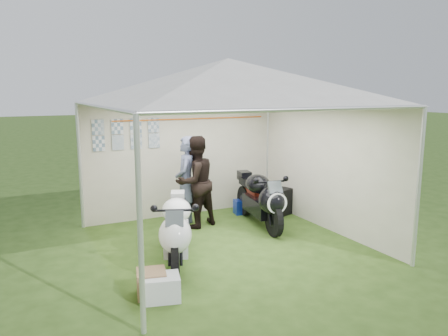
{
  "coord_description": "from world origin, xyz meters",
  "views": [
    {
      "loc": [
        -3.11,
        -6.15,
        2.53
      ],
      "look_at": [
        0.11,
        0.35,
        1.22
      ],
      "focal_mm": 35.0,
      "sensor_mm": 36.0,
      "label": 1
    }
  ],
  "objects_px": {
    "crate_0": "(161,288)",
    "equipment_box": "(277,202)",
    "canopy_tent": "(227,86)",
    "motorcycle_white": "(176,228)",
    "paddock_stand": "(244,207)",
    "crate_1": "(151,283)",
    "person_blue_jacket": "(186,182)",
    "motorcycle_black": "(261,198)",
    "person_dark_jacket": "(195,182)"
  },
  "relations": [
    {
      "from": "motorcycle_white",
      "to": "person_blue_jacket",
      "type": "distance_m",
      "value": 1.86
    },
    {
      "from": "motorcycle_black",
      "to": "crate_1",
      "type": "distance_m",
      "value": 3.22
    },
    {
      "from": "canopy_tent",
      "to": "motorcycle_white",
      "type": "bearing_deg",
      "value": -157.11
    },
    {
      "from": "crate_0",
      "to": "equipment_box",
      "type": "bearing_deg",
      "value": 37.0
    },
    {
      "from": "crate_1",
      "to": "person_dark_jacket",
      "type": "bearing_deg",
      "value": 56.17
    },
    {
      "from": "paddock_stand",
      "to": "crate_1",
      "type": "relative_size",
      "value": 1.1
    },
    {
      "from": "canopy_tent",
      "to": "motorcycle_black",
      "type": "distance_m",
      "value": 2.32
    },
    {
      "from": "paddock_stand",
      "to": "equipment_box",
      "type": "distance_m",
      "value": 0.69
    },
    {
      "from": "person_dark_jacket",
      "to": "crate_0",
      "type": "height_order",
      "value": "person_dark_jacket"
    },
    {
      "from": "canopy_tent",
      "to": "crate_0",
      "type": "distance_m",
      "value": 3.22
    },
    {
      "from": "motorcycle_white",
      "to": "crate_1",
      "type": "height_order",
      "value": "motorcycle_white"
    },
    {
      "from": "motorcycle_white",
      "to": "person_blue_jacket",
      "type": "bearing_deg",
      "value": 85.87
    },
    {
      "from": "crate_0",
      "to": "motorcycle_black",
      "type": "bearing_deg",
      "value": 36.92
    },
    {
      "from": "canopy_tent",
      "to": "motorcycle_black",
      "type": "relative_size",
      "value": 2.83
    },
    {
      "from": "motorcycle_black",
      "to": "person_blue_jacket",
      "type": "relative_size",
      "value": 1.18
    },
    {
      "from": "person_blue_jacket",
      "to": "canopy_tent",
      "type": "bearing_deg",
      "value": 38.31
    },
    {
      "from": "motorcycle_black",
      "to": "crate_0",
      "type": "distance_m",
      "value": 3.25
    },
    {
      "from": "canopy_tent",
      "to": "paddock_stand",
      "type": "bearing_deg",
      "value": 52.3
    },
    {
      "from": "canopy_tent",
      "to": "motorcycle_black",
      "type": "xyz_separation_m",
      "value": [
        0.98,
        0.55,
        -2.02
      ]
    },
    {
      "from": "canopy_tent",
      "to": "crate_0",
      "type": "relative_size",
      "value": 12.53
    },
    {
      "from": "equipment_box",
      "to": "motorcycle_white",
      "type": "bearing_deg",
      "value": -150.83
    },
    {
      "from": "canopy_tent",
      "to": "crate_1",
      "type": "xyz_separation_m",
      "value": [
        -1.67,
        -1.24,
        -2.42
      ]
    },
    {
      "from": "motorcycle_black",
      "to": "crate_1",
      "type": "bearing_deg",
      "value": -137.58
    },
    {
      "from": "canopy_tent",
      "to": "crate_0",
      "type": "bearing_deg",
      "value": -138.88
    },
    {
      "from": "canopy_tent",
      "to": "equipment_box",
      "type": "distance_m",
      "value": 3.07
    },
    {
      "from": "paddock_stand",
      "to": "motorcycle_black",
      "type": "bearing_deg",
      "value": -98.5
    },
    {
      "from": "paddock_stand",
      "to": "person_dark_jacket",
      "type": "distance_m",
      "value": 1.46
    },
    {
      "from": "person_blue_jacket",
      "to": "equipment_box",
      "type": "distance_m",
      "value": 2.02
    },
    {
      "from": "person_blue_jacket",
      "to": "crate_0",
      "type": "bearing_deg",
      "value": -0.28
    },
    {
      "from": "crate_0",
      "to": "paddock_stand",
      "type": "bearing_deg",
      "value": 46.3
    },
    {
      "from": "paddock_stand",
      "to": "crate_0",
      "type": "height_order",
      "value": "crate_0"
    },
    {
      "from": "person_blue_jacket",
      "to": "equipment_box",
      "type": "xyz_separation_m",
      "value": [
        1.93,
        -0.12,
        -0.58
      ]
    },
    {
      "from": "equipment_box",
      "to": "person_dark_jacket",
      "type": "bearing_deg",
      "value": 179.89
    },
    {
      "from": "person_blue_jacket",
      "to": "crate_1",
      "type": "distance_m",
      "value": 2.92
    },
    {
      "from": "motorcycle_white",
      "to": "crate_1",
      "type": "bearing_deg",
      "value": -106.29
    },
    {
      "from": "equipment_box",
      "to": "canopy_tent",
      "type": "bearing_deg",
      "value": -147.32
    },
    {
      "from": "person_dark_jacket",
      "to": "person_blue_jacket",
      "type": "relative_size",
      "value": 1.01
    },
    {
      "from": "motorcycle_white",
      "to": "equipment_box",
      "type": "distance_m",
      "value": 3.15
    },
    {
      "from": "motorcycle_black",
      "to": "person_blue_jacket",
      "type": "xyz_separation_m",
      "value": [
        -1.22,
        0.66,
        0.29
      ]
    },
    {
      "from": "canopy_tent",
      "to": "equipment_box",
      "type": "relative_size",
      "value": 10.57
    },
    {
      "from": "person_dark_jacket",
      "to": "motorcycle_white",
      "type": "bearing_deg",
      "value": 41.74
    },
    {
      "from": "person_blue_jacket",
      "to": "motorcycle_black",
      "type": "bearing_deg",
      "value": 88.8
    },
    {
      "from": "paddock_stand",
      "to": "equipment_box",
      "type": "height_order",
      "value": "equipment_box"
    },
    {
      "from": "paddock_stand",
      "to": "crate_1",
      "type": "xyz_separation_m",
      "value": [
        -2.79,
        -2.69,
        0.01
      ]
    },
    {
      "from": "motorcycle_black",
      "to": "crate_0",
      "type": "bearing_deg",
      "value": -134.58
    },
    {
      "from": "person_dark_jacket",
      "to": "person_blue_jacket",
      "type": "distance_m",
      "value": 0.17
    },
    {
      "from": "canopy_tent",
      "to": "person_dark_jacket",
      "type": "bearing_deg",
      "value": 95.51
    },
    {
      "from": "canopy_tent",
      "to": "equipment_box",
      "type": "height_order",
      "value": "canopy_tent"
    },
    {
      "from": "canopy_tent",
      "to": "crate_1",
      "type": "distance_m",
      "value": 3.19
    },
    {
      "from": "person_blue_jacket",
      "to": "crate_0",
      "type": "distance_m",
      "value": 3.02
    }
  ]
}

